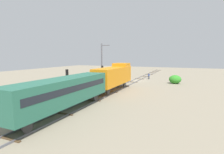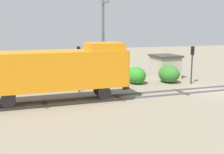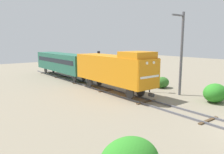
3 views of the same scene
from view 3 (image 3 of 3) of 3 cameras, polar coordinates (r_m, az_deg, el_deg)
locomotive at (r=24.23m, az=0.49°, el=2.27°), size 2.90×11.60×4.60m
passenger_car_leading at (r=35.64m, az=-12.91°, el=3.92°), size 2.84×14.00×3.66m
traffic_signal_mid at (r=24.85m, az=9.96°, el=2.74°), size 0.32×0.34×4.26m
traffic_signal_far at (r=32.96m, az=-3.48°, el=4.48°), size 0.32×0.34×4.28m
catenary_mast at (r=24.14m, az=17.63°, el=6.19°), size 1.94×0.28×8.72m
bush_mid at (r=22.95m, az=25.31°, el=-3.79°), size 2.47×2.02×1.80m
bush_far at (r=27.84m, az=12.95°, el=-1.39°), size 1.88×1.54×1.37m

